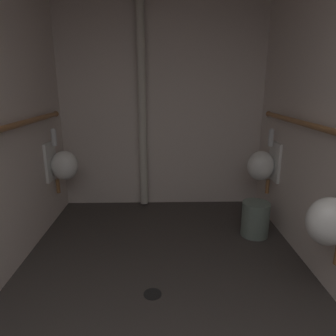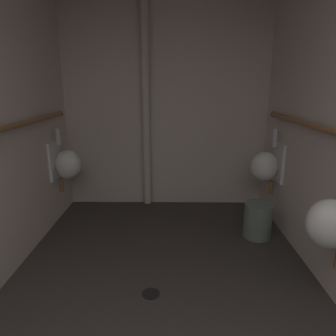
# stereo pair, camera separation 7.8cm
# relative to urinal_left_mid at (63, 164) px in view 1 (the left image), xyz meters

# --- Properties ---
(floor) EXTENTS (2.69, 4.11, 0.08)m
(floor) POSITION_rel_urinal_left_mid_xyz_m (1.14, -1.47, -0.73)
(floor) COLOR #383330
(floor) RESTS_ON ground
(wall_back) EXTENTS (2.69, 0.06, 2.68)m
(wall_back) POSITION_rel_urinal_left_mid_xyz_m (1.14, 0.55, 0.65)
(wall_back) COLOR beige
(wall_back) RESTS_ON ground
(urinal_left_mid) EXTENTS (0.32, 0.30, 0.76)m
(urinal_left_mid) POSITION_rel_urinal_left_mid_xyz_m (0.00, 0.00, 0.00)
(urinal_left_mid) COLOR white
(urinal_right_mid) EXTENTS (0.32, 0.30, 0.76)m
(urinal_right_mid) POSITION_rel_urinal_left_mid_xyz_m (2.28, -1.50, 0.00)
(urinal_right_mid) COLOR white
(urinal_right_far) EXTENTS (0.32, 0.30, 0.76)m
(urinal_right_far) POSITION_rel_urinal_left_mid_xyz_m (2.28, -0.07, 0.00)
(urinal_right_far) COLOR white
(standpipe_back_wall) EXTENTS (0.10, 0.10, 2.63)m
(standpipe_back_wall) POSITION_rel_urinal_left_mid_xyz_m (0.89, 0.44, 0.65)
(standpipe_back_wall) COLOR beige
(standpipe_back_wall) RESTS_ON ground
(floor_drain) EXTENTS (0.14, 0.14, 0.01)m
(floor_drain) POSITION_rel_urinal_left_mid_xyz_m (1.05, -1.36, -0.68)
(floor_drain) COLOR black
(floor_drain) RESTS_ON ground
(waste_bin) EXTENTS (0.29, 0.29, 0.37)m
(waste_bin) POSITION_rel_urinal_left_mid_xyz_m (2.12, -0.43, -0.50)
(waste_bin) COLOR slate
(waste_bin) RESTS_ON ground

